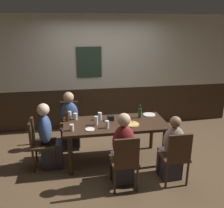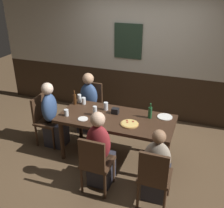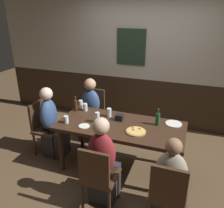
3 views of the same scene
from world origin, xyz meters
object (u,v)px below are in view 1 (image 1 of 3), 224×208
Objects in this scene: dining_table at (115,127)px; pint_glass_amber at (72,128)px; tumbler_short at (75,117)px; person_head_west at (49,141)px; chair_head_west at (39,141)px; person_left_far at (70,124)px; plate_white_small at (90,129)px; condiment_caddy at (111,118)px; person_right_near at (171,152)px; chair_right_near at (176,155)px; beer_bottle_brown at (67,116)px; person_mid_near at (123,154)px; beer_bottle_green at (140,113)px; chair_left_far at (70,121)px; chair_mid_near at (125,159)px; pizza at (131,124)px; beer_glass_half at (107,125)px; plate_white_large at (149,115)px; tumbler_water at (70,116)px; beer_glass_tall at (100,117)px; pint_glass_pale at (96,121)px.

pint_glass_amber is (-0.75, -0.21, 0.13)m from dining_table.
pint_glass_amber is (-0.07, -0.48, -0.01)m from tumbler_short.
person_head_west is at bearing -150.21° from tumbler_short.
person_left_far is (0.52, 0.67, -0.01)m from chair_head_west.
condiment_caddy is (0.40, 0.35, 0.04)m from plate_white_small.
plate_white_small is (0.29, -0.02, -0.04)m from pint_glass_amber.
tumbler_short is 0.77× the size of plate_white_small.
person_right_near is (0.79, -0.66, -0.21)m from dining_table.
beer_bottle_brown reaches higher than chair_right_near.
beer_bottle_green is (0.49, 0.84, 0.34)m from person_mid_near.
chair_left_far is at bearing 90.00° from person_left_far.
chair_mid_near is 0.78m from pizza.
person_left_far is (-0.79, 0.67, -0.17)m from dining_table.
person_left_far is (-1.58, 1.33, 0.04)m from person_right_near.
beer_glass_half is at bearing -54.60° from person_left_far.
chair_right_near is 8.30× the size of pint_glass_amber.
chair_mid_near is 8.30× the size of pint_glass_amber.
condiment_caddy is (-0.77, -0.15, 0.04)m from plate_white_large.
person_left_far is 10.36× the size of condiment_caddy.
beer_bottle_brown reaches higher than condiment_caddy.
person_mid_near is 8.07× the size of tumbler_water.
chair_left_far is at bearing 136.67° from person_right_near.
person_left_far is 1.57m from plate_white_large.
person_mid_near is at bearing -69.53° from beer_glass_half.
beer_glass_tall is (-0.24, 0.86, 0.30)m from person_mid_near.
person_right_near reaches higher than plate_white_small.
chair_left_far reaches higher than plate_white_large.
person_mid_near reaches higher than plate_white_small.
chair_right_near reaches higher than beer_glass_half.
dining_table is at bearing 6.86° from pint_glass_pale.
dining_table is 2.04× the size of chair_right_near.
beer_bottle_green is at bearing -21.17° from person_left_far.
chair_left_far is 1.45m from pizza.
pint_glass_amber is at bearing -161.82° from plate_white_large.
beer_bottle_green reaches higher than plate_white_large.
plate_white_small is at bearing -72.55° from chair_left_far.
beer_glass_half is (-0.96, 0.46, 0.35)m from person_right_near.
person_head_west is 1.33m from person_mid_near.
beer_glass_half is at bearing -109.59° from condiment_caddy.
chair_head_west is (-2.10, 0.83, 0.00)m from chair_right_near.
chair_head_west is at bearing -169.72° from beer_glass_tall.
chair_left_far is 5.66× the size of plate_white_small.
tumbler_short is at bearing 23.10° from chair_head_west.
pint_glass_pale is (-1.13, 0.79, 0.31)m from chair_right_near.
chair_right_near is 0.76× the size of person_head_west.
pizza is 1.09× the size of beer_bottle_brown.
plate_white_large reaches higher than dining_table.
chair_head_west is at bearing -156.00° from beer_bottle_brown.
chair_head_west is 1.03m from pint_glass_pale.
chair_right_near is at bearing 0.00° from chair_mid_near.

